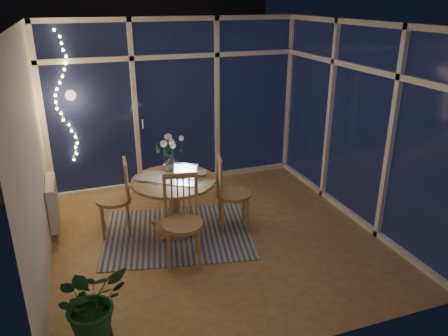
{
  "coord_description": "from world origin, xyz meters",
  "views": [
    {
      "loc": [
        -1.56,
        -4.6,
        2.86
      ],
      "look_at": [
        0.17,
        0.25,
        0.83
      ],
      "focal_mm": 35.0,
      "sensor_mm": 36.0,
      "label": 1
    }
  ],
  "objects_px": {
    "dining_table": "(175,205)",
    "potted_plant": "(93,312)",
    "chair_left": "(113,198)",
    "laptop": "(183,174)",
    "chair_right": "(234,192)",
    "chair_front": "(182,222)",
    "flower_vase": "(171,164)"
  },
  "relations": [
    {
      "from": "laptop",
      "to": "potted_plant",
      "type": "bearing_deg",
      "value": -95.52
    },
    {
      "from": "chair_left",
      "to": "potted_plant",
      "type": "height_order",
      "value": "chair_left"
    },
    {
      "from": "laptop",
      "to": "potted_plant",
      "type": "xyz_separation_m",
      "value": [
        -1.22,
        -1.63,
        -0.46
      ]
    },
    {
      "from": "flower_vase",
      "to": "laptop",
      "type": "bearing_deg",
      "value": -84.68
    },
    {
      "from": "chair_right",
      "to": "potted_plant",
      "type": "relative_size",
      "value": 1.35
    },
    {
      "from": "dining_table",
      "to": "potted_plant",
      "type": "height_order",
      "value": "potted_plant"
    },
    {
      "from": "chair_left",
      "to": "flower_vase",
      "type": "bearing_deg",
      "value": 100.49
    },
    {
      "from": "chair_left",
      "to": "laptop",
      "type": "xyz_separation_m",
      "value": [
        0.82,
        -0.34,
        0.34
      ]
    },
    {
      "from": "chair_right",
      "to": "laptop",
      "type": "relative_size",
      "value": 3.19
    },
    {
      "from": "chair_left",
      "to": "chair_right",
      "type": "distance_m",
      "value": 1.52
    },
    {
      "from": "dining_table",
      "to": "laptop",
      "type": "relative_size",
      "value": 3.3
    },
    {
      "from": "potted_plant",
      "to": "chair_right",
      "type": "bearing_deg",
      "value": 40.3
    },
    {
      "from": "chair_left",
      "to": "flower_vase",
      "type": "distance_m",
      "value": 0.85
    },
    {
      "from": "laptop",
      "to": "chair_right",
      "type": "bearing_deg",
      "value": 28.09
    },
    {
      "from": "chair_right",
      "to": "flower_vase",
      "type": "height_order",
      "value": "chair_right"
    },
    {
      "from": "laptop",
      "to": "flower_vase",
      "type": "distance_m",
      "value": 0.43
    },
    {
      "from": "laptop",
      "to": "potted_plant",
      "type": "height_order",
      "value": "laptop"
    },
    {
      "from": "dining_table",
      "to": "potted_plant",
      "type": "distance_m",
      "value": 2.11
    },
    {
      "from": "dining_table",
      "to": "flower_vase",
      "type": "relative_size",
      "value": 5.06
    },
    {
      "from": "chair_right",
      "to": "laptop",
      "type": "height_order",
      "value": "chair_right"
    },
    {
      "from": "dining_table",
      "to": "chair_left",
      "type": "distance_m",
      "value": 0.77
    },
    {
      "from": "chair_right",
      "to": "potted_plant",
      "type": "xyz_separation_m",
      "value": [
        -1.88,
        -1.59,
        -0.13
      ]
    },
    {
      "from": "chair_front",
      "to": "flower_vase",
      "type": "height_order",
      "value": "chair_front"
    },
    {
      "from": "chair_left",
      "to": "chair_right",
      "type": "xyz_separation_m",
      "value": [
        1.48,
        -0.38,
        0.01
      ]
    },
    {
      "from": "dining_table",
      "to": "flower_vase",
      "type": "bearing_deg",
      "value": 80.84
    },
    {
      "from": "chair_right",
      "to": "potted_plant",
      "type": "distance_m",
      "value": 2.46
    },
    {
      "from": "laptop",
      "to": "dining_table",
      "type": "bearing_deg",
      "value": 151.1
    },
    {
      "from": "chair_front",
      "to": "flower_vase",
      "type": "distance_m",
      "value": 1.09
    },
    {
      "from": "chair_right",
      "to": "chair_front",
      "type": "xyz_separation_m",
      "value": [
        -0.83,
        -0.57,
        0.01
      ]
    },
    {
      "from": "chair_front",
      "to": "laptop",
      "type": "bearing_deg",
      "value": 85.29
    },
    {
      "from": "dining_table",
      "to": "laptop",
      "type": "xyz_separation_m",
      "value": [
        0.09,
        -0.15,
        0.48
      ]
    },
    {
      "from": "chair_left",
      "to": "chair_front",
      "type": "xyz_separation_m",
      "value": [
        0.65,
        -0.95,
        0.03
      ]
    }
  ]
}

